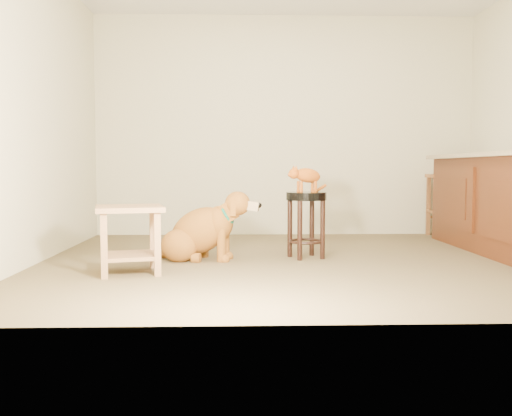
{
  "coord_description": "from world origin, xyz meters",
  "views": [
    {
      "loc": [
        -0.56,
        -4.84,
        0.8
      ],
      "look_at": [
        -0.41,
        0.14,
        0.45
      ],
      "focal_mm": 40.0,
      "sensor_mm": 36.0,
      "label": 1
    }
  ],
  "objects_px": {
    "side_table": "(130,229)",
    "golden_retriever": "(201,233)",
    "tabby_kitten": "(305,176)",
    "padded_stool": "(306,211)",
    "wood_stool": "(445,204)"
  },
  "relations": [
    {
      "from": "side_table",
      "to": "golden_retriever",
      "type": "distance_m",
      "value": 0.8
    },
    {
      "from": "wood_stool",
      "to": "golden_retriever",
      "type": "distance_m",
      "value": 3.17
    },
    {
      "from": "padded_stool",
      "to": "golden_retriever",
      "type": "xyz_separation_m",
      "value": [
        -0.93,
        -0.08,
        -0.18
      ]
    },
    {
      "from": "wood_stool",
      "to": "tabby_kitten",
      "type": "distance_m",
      "value": 2.4
    },
    {
      "from": "padded_stool",
      "to": "golden_retriever",
      "type": "relative_size",
      "value": 0.59
    },
    {
      "from": "side_table",
      "to": "golden_retriever",
      "type": "bearing_deg",
      "value": 50.84
    },
    {
      "from": "wood_stool",
      "to": "tabby_kitten",
      "type": "xyz_separation_m",
      "value": [
        -1.82,
        -1.52,
        0.35
      ]
    },
    {
      "from": "golden_retriever",
      "to": "wood_stool",
      "type": "bearing_deg",
      "value": 40.51
    },
    {
      "from": "side_table",
      "to": "wood_stool",
      "type": "bearing_deg",
      "value": 34.34
    },
    {
      "from": "wood_stool",
      "to": "tabby_kitten",
      "type": "relative_size",
      "value": 1.94
    },
    {
      "from": "tabby_kitten",
      "to": "padded_stool",
      "type": "bearing_deg",
      "value": -5.72
    },
    {
      "from": "padded_stool",
      "to": "wood_stool",
      "type": "bearing_deg",
      "value": 40.04
    },
    {
      "from": "wood_stool",
      "to": "tabby_kitten",
      "type": "bearing_deg",
      "value": -140.06
    },
    {
      "from": "wood_stool",
      "to": "side_table",
      "type": "bearing_deg",
      "value": -145.66
    },
    {
      "from": "padded_stool",
      "to": "tabby_kitten",
      "type": "xyz_separation_m",
      "value": [
        -0.01,
        -0.0,
        0.31
      ]
    }
  ]
}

